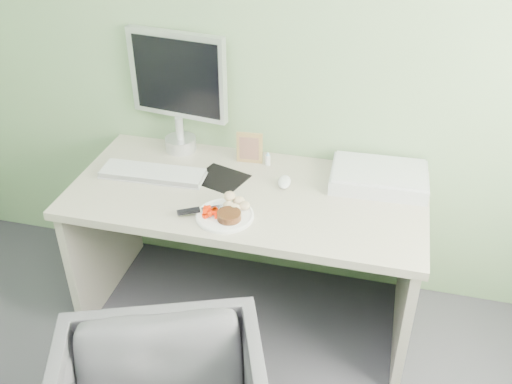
% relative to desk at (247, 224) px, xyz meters
% --- Properties ---
extents(wall_back, '(3.50, 0.00, 3.50)m').
position_rel_desk_xyz_m(wall_back, '(0.00, 0.38, 0.80)').
color(wall_back, gray).
rests_on(wall_back, floor).
extents(desk, '(1.60, 0.75, 0.73)m').
position_rel_desk_xyz_m(desk, '(0.00, 0.00, 0.00)').
color(desk, beige).
rests_on(desk, floor).
extents(plate, '(0.25, 0.25, 0.01)m').
position_rel_desk_xyz_m(plate, '(-0.04, -0.21, 0.19)').
color(plate, white).
rests_on(plate, desk).
extents(steak, '(0.13, 0.13, 0.03)m').
position_rel_desk_xyz_m(steak, '(-0.01, -0.24, 0.21)').
color(steak, black).
rests_on(steak, plate).
extents(potato_pile, '(0.11, 0.09, 0.05)m').
position_rel_desk_xyz_m(potato_pile, '(-0.00, -0.16, 0.22)').
color(potato_pile, tan).
rests_on(potato_pile, plate).
extents(carrot_heap, '(0.08, 0.07, 0.04)m').
position_rel_desk_xyz_m(carrot_heap, '(-0.09, -0.23, 0.22)').
color(carrot_heap, '#FF2A05').
rests_on(carrot_heap, plate).
extents(steak_knife, '(0.23, 0.15, 0.02)m').
position_rel_desk_xyz_m(steak_knife, '(-0.15, -0.23, 0.21)').
color(steak_knife, silver).
rests_on(steak_knife, plate).
extents(mousepad, '(0.27, 0.25, 0.00)m').
position_rel_desk_xyz_m(mousepad, '(-0.15, 0.07, 0.18)').
color(mousepad, black).
rests_on(mousepad, desk).
extents(keyboard, '(0.49, 0.16, 0.02)m').
position_rel_desk_xyz_m(keyboard, '(-0.46, 0.02, 0.20)').
color(keyboard, white).
rests_on(keyboard, desk).
extents(computer_mouse, '(0.07, 0.11, 0.04)m').
position_rel_desk_xyz_m(computer_mouse, '(0.15, 0.09, 0.20)').
color(computer_mouse, white).
rests_on(computer_mouse, desk).
extents(photo_frame, '(0.13, 0.02, 0.16)m').
position_rel_desk_xyz_m(photo_frame, '(-0.05, 0.26, 0.26)').
color(photo_frame, olive).
rests_on(photo_frame, desk).
extents(eyedrop_bottle, '(0.02, 0.02, 0.07)m').
position_rel_desk_xyz_m(eyedrop_bottle, '(0.04, 0.25, 0.22)').
color(eyedrop_bottle, white).
rests_on(eyedrop_bottle, desk).
extents(scanner, '(0.44, 0.31, 0.07)m').
position_rel_desk_xyz_m(scanner, '(0.57, 0.21, 0.22)').
color(scanner, silver).
rests_on(scanner, desk).
extents(monitor, '(0.50, 0.16, 0.60)m').
position_rel_desk_xyz_m(monitor, '(-0.42, 0.32, 0.52)').
color(monitor, silver).
rests_on(monitor, desk).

